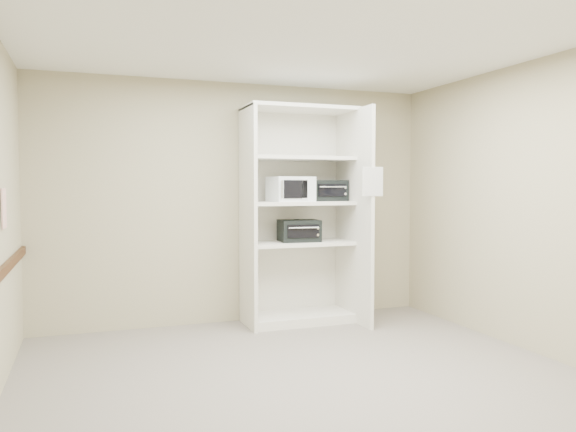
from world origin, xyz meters
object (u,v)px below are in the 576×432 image
object	(u,v)px
microwave	(291,189)
toaster_oven_lower	(299,231)
toaster_oven_upper	(327,191)
shelving_unit	(303,222)

from	to	relation	value
microwave	toaster_oven_lower	world-z (taller)	microwave
microwave	toaster_oven_upper	xyz separation A→B (m)	(0.48, 0.08, -0.02)
toaster_oven_upper	toaster_oven_lower	world-z (taller)	toaster_oven_upper
toaster_oven_upper	toaster_oven_lower	distance (m)	0.58
shelving_unit	microwave	bearing A→B (deg)	-167.18
microwave	shelving_unit	bearing A→B (deg)	6.26
toaster_oven_lower	shelving_unit	bearing A→B (deg)	27.16
shelving_unit	toaster_oven_lower	size ratio (longest dim) A/B	5.55
toaster_oven_upper	shelving_unit	bearing A→B (deg)	-170.64
microwave	toaster_oven_lower	distance (m)	0.48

